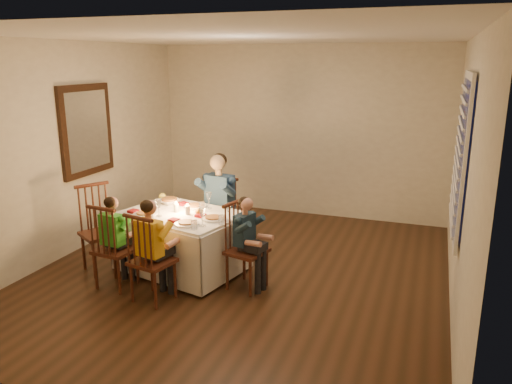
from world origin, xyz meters
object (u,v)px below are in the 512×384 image
(dining_table, at_px, (182,230))
(child_teal, at_px, (247,287))
(child_yellow, at_px, (155,300))
(serving_bowl, at_px, (169,202))
(child_green, at_px, (118,286))
(adult, at_px, (219,250))
(chair_near_right, at_px, (155,300))
(chair_end, at_px, (247,287))
(chair_near_left, at_px, (118,286))
(chair_extra, at_px, (104,270))
(chair_adult, at_px, (219,250))

(dining_table, xyz_separation_m, child_teal, (0.87, -0.19, -0.49))
(child_yellow, distance_m, serving_bowl, 1.33)
(child_green, height_order, child_yellow, child_yellow)
(serving_bowl, bearing_deg, adult, 42.83)
(child_teal, relative_size, serving_bowl, 4.25)
(adult, height_order, child_teal, adult)
(adult, height_order, serving_bowl, serving_bowl)
(child_yellow, xyz_separation_m, child_teal, (0.79, 0.59, 0.00))
(chair_near_right, height_order, chair_end, same)
(chair_end, bearing_deg, chair_near_left, 122.30)
(chair_extra, distance_m, adult, 1.44)
(dining_table, xyz_separation_m, serving_bowl, (-0.31, 0.28, 0.23))
(chair_near_right, xyz_separation_m, child_green, (-0.54, 0.14, 0.00))
(chair_near_left, bearing_deg, chair_adult, -108.42)
(dining_table, relative_size, chair_end, 1.61)
(chair_adult, height_order, chair_near_right, same)
(chair_near_right, relative_size, adult, 0.75)
(chair_adult, height_order, chair_extra, chair_extra)
(child_yellow, bearing_deg, chair_near_right, -0.00)
(child_green, distance_m, child_yellow, 0.56)
(child_green, bearing_deg, chair_end, -155.51)
(child_teal, bearing_deg, chair_near_left, 122.30)
(chair_adult, relative_size, chair_near_left, 1.00)
(child_green, bearing_deg, child_teal, -155.51)
(dining_table, height_order, child_green, dining_table)
(chair_end, bearing_deg, chair_adult, 52.81)
(chair_extra, bearing_deg, adult, -13.40)
(chair_adult, relative_size, child_teal, 0.93)
(child_green, bearing_deg, child_yellow, 171.16)
(chair_extra, bearing_deg, dining_table, -38.24)
(chair_end, height_order, child_teal, child_teal)
(chair_near_right, xyz_separation_m, adult, (0.07, 1.48, 0.00))
(chair_adult, relative_size, chair_near_right, 1.00)
(chair_extra, bearing_deg, chair_end, -54.39)
(chair_near_left, height_order, child_yellow, child_yellow)
(chair_near_left, bearing_deg, child_yellow, 171.16)
(child_yellow, bearing_deg, child_green, -3.61)
(serving_bowl, bearing_deg, chair_near_left, -99.35)
(dining_table, relative_size, child_green, 1.50)
(dining_table, bearing_deg, chair_adult, 91.17)
(dining_table, bearing_deg, serving_bowl, 150.73)
(dining_table, height_order, chair_near_right, dining_table)
(chair_near_right, xyz_separation_m, child_teal, (0.79, 0.59, 0.00))
(chair_near_left, xyz_separation_m, chair_near_right, (0.54, -0.14, 0.00))
(chair_near_right, distance_m, chair_extra, 1.04)
(chair_adult, bearing_deg, child_green, -104.37)
(chair_adult, bearing_deg, chair_near_right, -82.59)
(child_green, distance_m, serving_bowl, 1.17)
(chair_near_left, xyz_separation_m, child_green, (0.00, 0.00, 0.00))
(chair_extra, xyz_separation_m, adult, (1.01, 1.03, 0.00))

